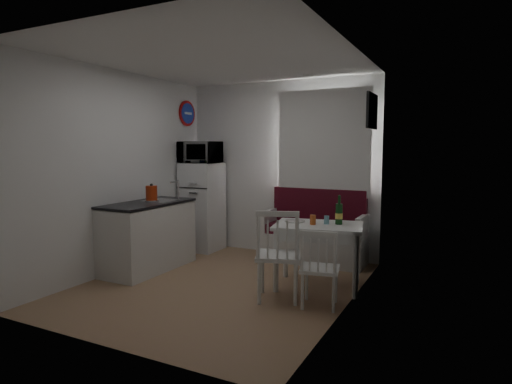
% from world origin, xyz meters
% --- Properties ---
extents(floor, '(3.00, 3.50, 0.02)m').
position_xyz_m(floor, '(0.00, 0.00, 0.00)').
color(floor, '#A68358').
rests_on(floor, ground).
extents(ceiling, '(3.00, 3.50, 0.02)m').
position_xyz_m(ceiling, '(0.00, 0.00, 2.60)').
color(ceiling, white).
rests_on(ceiling, wall_back).
extents(wall_back, '(3.00, 0.02, 2.60)m').
position_xyz_m(wall_back, '(0.00, 1.75, 1.30)').
color(wall_back, white).
rests_on(wall_back, floor).
extents(wall_front, '(3.00, 0.02, 2.60)m').
position_xyz_m(wall_front, '(0.00, -1.75, 1.30)').
color(wall_front, white).
rests_on(wall_front, floor).
extents(wall_left, '(0.02, 3.50, 2.60)m').
position_xyz_m(wall_left, '(-1.50, 0.00, 1.30)').
color(wall_left, white).
rests_on(wall_left, floor).
extents(wall_right, '(0.02, 3.50, 2.60)m').
position_xyz_m(wall_right, '(1.50, 0.00, 1.30)').
color(wall_right, white).
rests_on(wall_right, floor).
extents(window, '(1.22, 0.06, 1.47)m').
position_xyz_m(window, '(0.70, 1.72, 1.62)').
color(window, silver).
rests_on(window, wall_back).
extents(curtain, '(1.35, 0.02, 1.50)m').
position_xyz_m(curtain, '(0.70, 1.65, 1.68)').
color(curtain, white).
rests_on(curtain, wall_back).
extents(kitchen_counter, '(0.62, 1.32, 1.16)m').
position_xyz_m(kitchen_counter, '(-1.20, 0.16, 0.46)').
color(kitchen_counter, silver).
rests_on(kitchen_counter, floor).
extents(wall_sign, '(0.03, 0.40, 0.40)m').
position_xyz_m(wall_sign, '(-1.47, 1.45, 2.15)').
color(wall_sign, '#1C36AA').
rests_on(wall_sign, wall_left).
extents(picture_frame, '(0.04, 0.52, 0.42)m').
position_xyz_m(picture_frame, '(1.48, 1.10, 2.05)').
color(picture_frame, black).
rests_on(picture_frame, wall_right).
extents(bench, '(1.44, 0.55, 1.03)m').
position_xyz_m(bench, '(0.64, 1.51, 0.34)').
color(bench, silver).
rests_on(bench, floor).
extents(dining_table, '(1.10, 0.87, 0.74)m').
position_xyz_m(dining_table, '(1.04, 0.46, 0.66)').
color(dining_table, silver).
rests_on(dining_table, floor).
extents(chair_left, '(0.58, 0.58, 0.53)m').
position_xyz_m(chair_left, '(0.79, -0.21, 0.61)').
color(chair_left, silver).
rests_on(chair_left, floor).
extents(chair_right, '(0.44, 0.43, 0.43)m').
position_xyz_m(chair_right, '(1.25, -0.19, 0.50)').
color(chair_right, silver).
rests_on(chair_right, floor).
extents(fridge, '(0.55, 0.55, 1.37)m').
position_xyz_m(fridge, '(-1.18, 1.40, 0.69)').
color(fridge, white).
rests_on(fridge, floor).
extents(microwave, '(0.60, 0.41, 0.33)m').
position_xyz_m(microwave, '(-1.18, 1.35, 1.54)').
color(microwave, white).
rests_on(microwave, fridge).
extents(kettle, '(0.18, 0.18, 0.24)m').
position_xyz_m(kettle, '(-1.15, 0.17, 1.02)').
color(kettle, '#AF2C0E').
rests_on(kettle, kitchen_counter).
extents(wine_bottle, '(0.08, 0.08, 0.34)m').
position_xyz_m(wine_bottle, '(1.25, 0.56, 0.91)').
color(wine_bottle, '#123A16').
rests_on(wine_bottle, dining_table).
extents(drinking_glass_orange, '(0.07, 0.07, 0.11)m').
position_xyz_m(drinking_glass_orange, '(0.99, 0.41, 0.80)').
color(drinking_glass_orange, '#C75921').
rests_on(drinking_glass_orange, dining_table).
extents(drinking_glass_blue, '(0.06, 0.06, 0.10)m').
position_xyz_m(drinking_glass_blue, '(1.12, 0.51, 0.79)').
color(drinking_glass_blue, '#6FABBD').
rests_on(drinking_glass_blue, dining_table).
extents(plate, '(0.24, 0.24, 0.02)m').
position_xyz_m(plate, '(0.74, 0.48, 0.75)').
color(plate, white).
rests_on(plate, dining_table).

